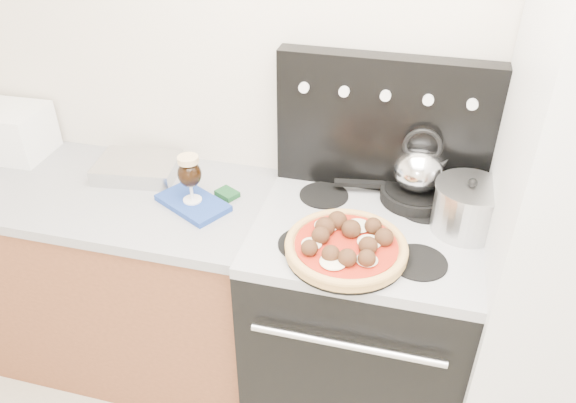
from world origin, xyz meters
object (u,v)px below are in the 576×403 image
(stove_body, at_px, (357,327))
(base_cabinet, at_px, (104,277))
(beer_glass, at_px, (190,179))
(pizza_pan, at_px, (346,253))
(tea_kettle, at_px, (420,165))
(oven_mitt, at_px, (193,203))
(skillet, at_px, (415,195))
(pizza, at_px, (346,244))
(toaster_oven, at_px, (7,131))
(stock_pot, at_px, (467,209))

(stove_body, bearing_deg, base_cabinet, 178.70)
(base_cabinet, bearing_deg, beer_glass, -3.40)
(pizza_pan, bearing_deg, stove_body, 74.44)
(base_cabinet, xyz_separation_m, tea_kettle, (1.25, 0.18, 0.64))
(oven_mitt, bearing_deg, pizza_pan, -15.45)
(skillet, bearing_deg, oven_mitt, -164.92)
(pizza, xyz_separation_m, skillet, (0.19, 0.37, -0.02))
(oven_mitt, distance_m, pizza, 0.61)
(base_cabinet, height_order, beer_glass, beer_glass)
(stove_body, distance_m, tea_kettle, 0.67)
(toaster_oven, xyz_separation_m, beer_glass, (0.89, -0.18, 0.01))
(pizza_pan, bearing_deg, oven_mitt, 164.55)
(pizza_pan, xyz_separation_m, pizza, (0.00, 0.00, 0.03))
(base_cabinet, distance_m, pizza_pan, 1.18)
(pizza, relative_size, skillet, 1.53)
(oven_mitt, xyz_separation_m, pizza, (0.59, -0.16, 0.05))
(oven_mitt, bearing_deg, beer_glass, 0.00)
(oven_mitt, distance_m, beer_glass, 0.10)
(base_cabinet, distance_m, tea_kettle, 1.41)
(oven_mitt, relative_size, tea_kettle, 1.31)
(pizza, distance_m, tea_kettle, 0.43)
(pizza_pan, bearing_deg, tea_kettle, 62.97)
(toaster_oven, height_order, pizza_pan, toaster_oven)
(base_cabinet, xyz_separation_m, stove_body, (1.10, -0.02, 0.01))
(stock_pot, bearing_deg, beer_glass, -175.71)
(stock_pot, bearing_deg, base_cabinet, -178.26)
(beer_glass, bearing_deg, oven_mitt, 0.00)
(beer_glass, height_order, pizza, beer_glass)
(pizza, bearing_deg, toaster_oven, 166.86)
(pizza, distance_m, stock_pot, 0.43)
(tea_kettle, bearing_deg, stove_body, -129.64)
(beer_glass, height_order, pizza_pan, beer_glass)
(pizza, xyz_separation_m, tea_kettle, (0.19, 0.37, 0.11))
(pizza_pan, height_order, skillet, skillet)
(stove_body, distance_m, skillet, 0.56)
(skillet, bearing_deg, base_cabinet, -171.73)
(stove_body, bearing_deg, oven_mitt, -179.73)
(oven_mitt, xyz_separation_m, pizza_pan, (0.59, -0.16, 0.01))
(beer_glass, relative_size, skillet, 0.73)
(toaster_oven, bearing_deg, oven_mitt, -13.28)
(beer_glass, height_order, skillet, beer_glass)
(oven_mitt, relative_size, pizza, 0.68)
(oven_mitt, bearing_deg, toaster_oven, 168.42)
(beer_glass, bearing_deg, toaster_oven, 168.42)
(base_cabinet, xyz_separation_m, oven_mitt, (0.47, -0.03, 0.48))
(stove_body, height_order, toaster_oven, toaster_oven)
(stove_body, bearing_deg, pizza, -105.56)
(toaster_oven, bearing_deg, stock_pot, -5.17)
(oven_mitt, bearing_deg, skillet, 15.08)
(toaster_oven, xyz_separation_m, oven_mitt, (0.89, -0.18, -0.09))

